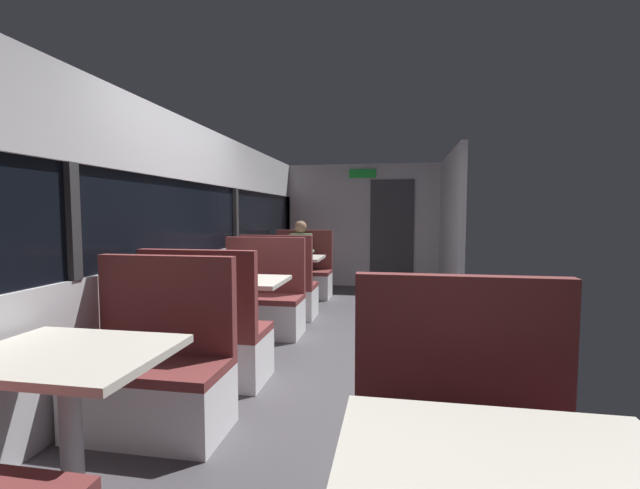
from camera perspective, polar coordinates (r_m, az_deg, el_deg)
The scene contains 15 objects.
ground_plane at distance 4.06m, azimuth 1.05°, elevation -15.77°, with size 3.30×9.20×0.02m, color #423F44.
carriage_window_panel_left at distance 4.29m, azimuth -18.44°, elevation 0.42°, with size 0.09×8.48×2.30m.
carriage_end_bulkhead at distance 7.98m, azimuth 6.18°, elevation 2.48°, with size 2.90×0.11×2.30m.
carriage_aisle_panel_right at distance 6.82m, azimuth 17.24°, elevation 2.13°, with size 0.08×2.40×2.30m, color #B2B2B7.
dining_table_near_window at distance 2.36m, azimuth -30.94°, elevation -14.59°, with size 0.90×0.70×0.74m.
bench_near_window_facing_entry at distance 2.99m, azimuth -21.52°, elevation -16.59°, with size 0.95×0.50×1.10m.
dining_table_mid_window at distance 4.19m, azimuth -10.98°, elevation -5.97°, with size 0.90×0.70×0.74m.
bench_mid_window_facing_end at distance 3.64m, azimuth -14.95°, elevation -12.65°, with size 0.95×0.50×1.10m.
bench_mid_window_facing_entry at distance 4.90m, azimuth -7.97°, elevation -8.16°, with size 0.95×0.50×1.10m.
dining_table_far_window at distance 6.25m, azimuth -3.82°, elevation -2.55°, with size 0.90×0.70×0.74m.
bench_far_window_facing_end at distance 5.63m, azimuth -5.51°, elevation -6.52°, with size 0.95×0.50×1.10m.
bench_far_window_facing_entry at distance 6.97m, azimuth -2.43°, elevation -4.43°, with size 0.95×0.50×1.10m.
bench_front_aisle_facing_entry at distance 2.08m, azimuth 18.96°, elevation -26.21°, with size 0.95×0.50×1.10m.
seated_passenger at distance 6.87m, azimuth -2.57°, elevation -2.80°, with size 0.47×0.55×1.26m.
coffee_cup_primary at distance 4.19m, azimuth -9.60°, elevation -3.95°, with size 0.07×0.07×0.09m.
Camera 1 is at (0.59, -3.77, 1.38)m, focal length 23.60 mm.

